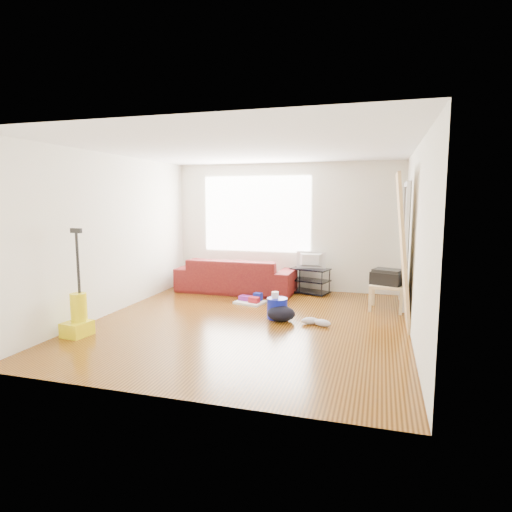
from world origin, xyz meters
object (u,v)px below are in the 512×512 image
(side_table, at_px, (387,288))
(cleaning_tray, at_px, (251,300))
(tv_stand, at_px, (310,280))
(bucket, at_px, (277,318))
(sofa, at_px, (236,292))
(backpack, at_px, (281,321))
(vacuum, at_px, (78,316))

(side_table, xyz_separation_m, cleaning_tray, (-2.26, -0.20, -0.30))
(tv_stand, height_order, bucket, tv_stand)
(sofa, relative_size, backpack, 5.48)
(sofa, distance_m, bucket, 2.02)
(side_table, distance_m, backpack, 1.92)
(tv_stand, height_order, vacuum, vacuum)
(backpack, relative_size, vacuum, 0.29)
(tv_stand, relative_size, vacuum, 0.56)
(side_table, height_order, vacuum, vacuum)
(sofa, xyz_separation_m, vacuum, (-1.14, -3.14, 0.26))
(cleaning_tray, bearing_deg, backpack, -50.98)
(tv_stand, distance_m, vacuum, 4.26)
(cleaning_tray, xyz_separation_m, vacuum, (-1.69, -2.33, 0.21))
(sofa, relative_size, vacuum, 1.59)
(sofa, relative_size, tv_stand, 2.87)
(sofa, height_order, backpack, sofa)
(side_table, distance_m, vacuum, 4.69)
(sofa, height_order, tv_stand, tv_stand)
(backpack, bearing_deg, bucket, 117.49)
(tv_stand, relative_size, backpack, 1.91)
(bucket, distance_m, backpack, 0.16)
(sofa, bearing_deg, cleaning_tray, 124.17)
(backpack, bearing_deg, tv_stand, 79.22)
(bucket, bearing_deg, sofa, 126.96)
(sofa, relative_size, bucket, 7.27)
(backpack, distance_m, vacuum, 2.83)
(bucket, bearing_deg, tv_stand, 83.91)
(side_table, bearing_deg, backpack, -143.13)
(tv_stand, xyz_separation_m, cleaning_tray, (-0.86, -1.09, -0.20))
(bucket, bearing_deg, cleaning_tray, 129.62)
(side_table, bearing_deg, tv_stand, 147.71)
(tv_stand, xyz_separation_m, side_table, (1.40, -0.88, 0.11))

